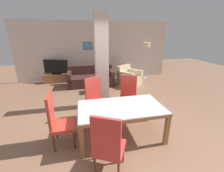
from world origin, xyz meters
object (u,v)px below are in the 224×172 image
at_px(coffee_table, 97,87).
at_px(tv_stand, 57,78).
at_px(dining_table, 121,112).
at_px(bottle, 96,79).
at_px(dining_chair_near_left, 108,145).
at_px(armchair, 129,78).
at_px(floor_lamp, 146,48).
at_px(dining_chair_head_left, 58,120).
at_px(dining_chair_far_left, 95,98).
at_px(dining_chair_far_right, 128,95).
at_px(tv_screen, 56,67).
at_px(sofa, 91,79).

bearing_deg(coffee_table, tv_stand, 135.75).
xyz_separation_m(dining_table, bottle, (-0.23, 2.71, -0.07)).
distance_m(dining_table, bottle, 2.72).
relative_size(dining_chair_near_left, armchair, 0.95).
relative_size(bottle, floor_lamp, 0.16).
height_order(dining_chair_near_left, bottle, dining_chair_near_left).
height_order(bottle, floor_lamp, floor_lamp).
relative_size(dining_table, floor_lamp, 1.02).
bearing_deg(dining_chair_head_left, dining_chair_near_left, 43.17).
bearing_deg(tv_stand, dining_chair_head_left, -82.45).
bearing_deg(dining_table, dining_chair_near_left, -116.67).
relative_size(dining_chair_far_left, tv_stand, 0.95).
relative_size(dining_chair_far_right, tv_screen, 1.04).
relative_size(dining_table, coffee_table, 3.10).
bearing_deg(armchair, floor_lamp, 178.07).
bearing_deg(floor_lamp, dining_table, -119.82).
distance_m(dining_chair_near_left, dining_chair_far_right, 1.97).
bearing_deg(dining_chair_near_left, tv_stand, 131.68).
height_order(dining_table, dining_chair_head_left, dining_chair_head_left).
relative_size(dining_chair_head_left, floor_lamp, 0.64).
relative_size(bottle, tv_screen, 0.26).
distance_m(tv_stand, floor_lamp, 4.39).
bearing_deg(tv_screen, sofa, 173.41).
relative_size(dining_chair_far_right, armchair, 0.95).
bearing_deg(bottle, dining_chair_head_left, -110.87).
height_order(dining_chair_far_left, sofa, dining_chair_far_left).
relative_size(dining_table, dining_chair_head_left, 1.60).
bearing_deg(dining_chair_far_left, dining_chair_far_right, 154.59).
height_order(dining_chair_far_right, tv_stand, dining_chair_far_right).
bearing_deg(floor_lamp, tv_screen, 177.04).
bearing_deg(dining_chair_near_left, dining_chair_head_left, 159.84).
height_order(dining_table, floor_lamp, floor_lamp).
bearing_deg(tv_stand, armchair, -17.46).
xyz_separation_m(dining_table, armchair, (1.29, 3.35, -0.30)).
xyz_separation_m(dining_chair_near_left, bottle, (0.21, 3.58, -0.06)).
relative_size(dining_chair_near_left, dining_chair_far_left, 1.00).
distance_m(dining_chair_far_left, coffee_table, 1.92).
bearing_deg(dining_chair_far_left, dining_chair_head_left, 19.33).
xyz_separation_m(dining_chair_far_left, tv_stand, (-1.40, 3.47, -0.37)).
bearing_deg(dining_chair_far_right, dining_chair_near_left, 89.84).
bearing_deg(dining_chair_far_right, floor_lamp, -94.40).
bearing_deg(armchair, dining_chair_near_left, 29.94).
xyz_separation_m(dining_chair_head_left, dining_chair_far_right, (1.70, 0.89, 0.00)).
relative_size(sofa, coffee_table, 3.40).
bearing_deg(floor_lamp, armchair, -144.20).
distance_m(dining_chair_near_left, bottle, 3.59).
relative_size(dining_table, dining_chair_far_right, 1.60).
bearing_deg(dining_chair_head_left, sofa, 165.80).
relative_size(tv_stand, floor_lamp, 0.67).
bearing_deg(tv_screen, bottle, 153.28).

